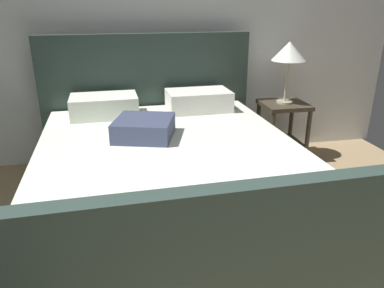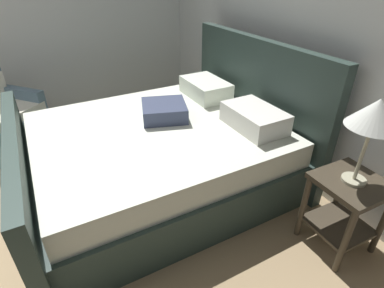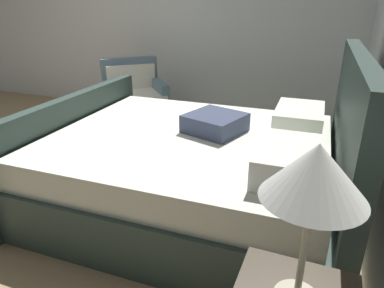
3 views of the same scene
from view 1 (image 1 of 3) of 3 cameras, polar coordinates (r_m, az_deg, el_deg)
wall_back at (r=3.79m, az=-5.07°, el=17.46°), size 4.95×0.12×2.61m
bed at (r=2.74m, az=-3.87°, el=-4.62°), size 2.06×2.37×1.28m
nightstand_right at (r=3.88m, az=13.85°, el=3.39°), size 0.44×0.44×0.60m
table_lamp_right at (r=3.74m, az=14.78°, el=13.50°), size 0.33×0.33×0.60m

